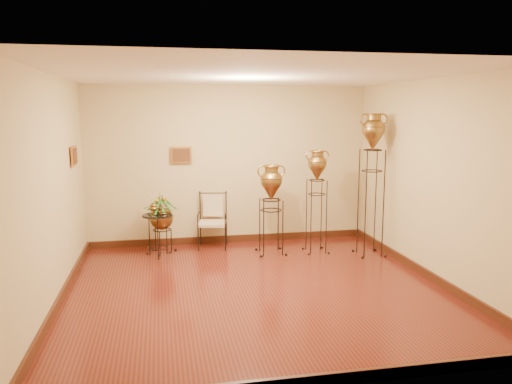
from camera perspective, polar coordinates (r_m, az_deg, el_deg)
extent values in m
plane|color=#571C14|center=(6.81, 0.01, -10.98)|extent=(5.00, 5.00, 0.00)
cube|color=#3E1C0E|center=(9.13, -2.96, -5.35)|extent=(5.00, 0.04, 0.12)
cube|color=#3E1C0E|center=(4.59, 6.32, -20.70)|extent=(5.00, 0.04, 0.12)
cube|color=#3E1C0E|center=(6.79, -21.40, -11.13)|extent=(0.04, 5.00, 0.12)
cube|color=#3E1C0E|center=(7.63, 18.85, -8.76)|extent=(0.04, 5.00, 0.12)
cube|color=#BF7F38|center=(8.77, -8.55, 4.19)|extent=(0.36, 0.03, 0.29)
cube|color=#BF7F38|center=(7.85, -20.08, 3.90)|extent=(0.03, 0.36, 0.29)
cube|color=beige|center=(8.68, -5.00, -3.58)|extent=(0.53, 0.50, 0.05)
cube|color=beige|center=(8.63, -5.02, -1.83)|extent=(0.35, 0.09, 0.37)
cylinder|color=black|center=(8.26, -11.21, -2.60)|extent=(0.48, 0.48, 0.02)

